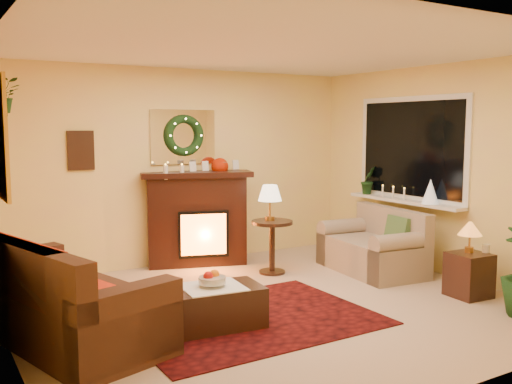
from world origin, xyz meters
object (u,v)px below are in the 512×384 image
fireplace (196,224)px  side_table_round (272,248)px  end_table_square (469,272)px  loveseat (372,239)px  coffee_table (213,306)px  sofa (64,290)px

fireplace → side_table_round: (0.61, -0.91, -0.23)m
side_table_round → end_table_square: side_table_round is taller
loveseat → end_table_square: 1.37m
loveseat → coffee_table: 2.78m
fireplace → coffee_table: bearing=-94.0°
sofa → coffee_table: bearing=-35.7°
fireplace → loveseat: size_ratio=0.93×
loveseat → side_table_round: 1.27m
end_table_square → coffee_table: end_table_square is taller
end_table_square → coffee_table: 2.88m
loveseat → sofa: bearing=-168.8°
sofa → fireplace: fireplace is taller
sofa → end_table_square: 4.17m
end_table_square → coffee_table: size_ratio=0.53×
fireplace → end_table_square: 3.44m
side_table_round → coffee_table: bearing=-137.9°
fireplace → end_table_square: bearing=-38.4°
fireplace → side_table_round: 1.12m
coffee_table → end_table_square: bearing=-4.9°
sofa → loveseat: sofa is taller
sofa → loveseat: 3.89m
fireplace → end_table_square: (1.91, -2.85, -0.28)m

